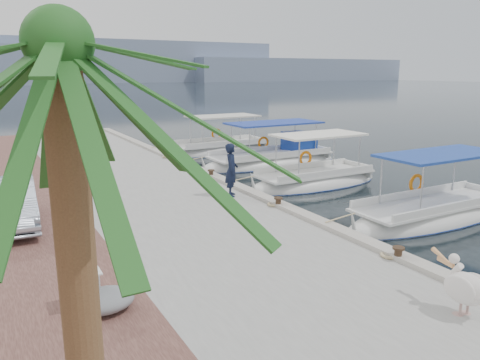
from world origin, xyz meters
The scene contains 16 objects.
ground centered at (0.00, 0.00, 0.00)m, with size 400.00×400.00×0.00m, color black.
concrete_quay centered at (-3.00, 5.00, 0.25)m, with size 6.00×40.00×0.50m, color gray.
quay_curb centered at (-0.22, 5.00, 0.56)m, with size 0.44×40.00×0.12m, color #A49E91.
cobblestone_strip centered at (-8.00, 5.00, 0.25)m, with size 4.00×40.00×0.50m, color #52302B.
distant_hills centered at (29.61, 201.49, 7.61)m, with size 330.00×60.00×18.00m.
fishing_caique_b centered at (4.23, -0.82, 0.12)m, with size 7.29×2.17×2.83m.
fishing_caique_c centered at (3.78, 4.91, 0.13)m, with size 6.37×2.23×2.83m.
fishing_caique_d centered at (4.75, 9.70, 0.18)m, with size 8.10×2.55×2.83m.
fishing_caique_e centered at (4.03, 14.30, 0.12)m, with size 6.89×2.41×2.83m.
mooring_bollards centered at (-0.35, 1.50, 0.69)m, with size 0.28×20.28×0.33m.
pelican centered at (-1.24, -5.83, 1.03)m, with size 0.60×1.34×1.03m.
fisherman centered at (-0.99, 3.51, 1.43)m, with size 0.68×0.45×1.87m, color black.
date_palm centered at (-7.92, -6.60, 4.97)m, with size 4.60×4.60×5.42m.
parked_car centered at (-8.03, 3.71, 1.16)m, with size 1.40×4.01×1.32m, color #B1BBCB.
tarp_bundle centered at (-6.87, -2.54, 0.70)m, with size 1.10×0.90×0.40m, color slate.
folding_table centered at (-7.14, -2.26, 1.02)m, with size 0.55×0.55×0.73m.
Camera 1 is at (-8.52, -10.60, 4.79)m, focal length 35.00 mm.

